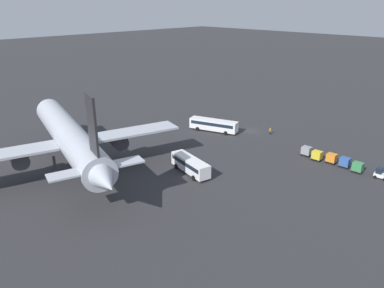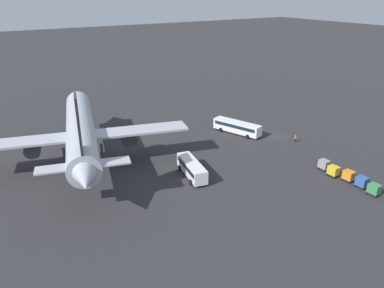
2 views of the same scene
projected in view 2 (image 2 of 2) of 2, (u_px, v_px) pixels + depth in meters
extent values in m
plane|color=#2D2D30|center=(275.00, 136.00, 92.14)|extent=(600.00, 600.00, 0.00)
cylinder|color=#B2B7C1|center=(81.00, 129.00, 75.69)|extent=(40.58, 16.14, 5.62)
cone|color=#B2B7C1|center=(78.00, 101.00, 94.81)|extent=(7.38, 6.79, 5.34)
cone|color=#B2B7C1|center=(85.00, 178.00, 56.31)|extent=(8.39, 6.81, 5.06)
cube|color=#B2B7C1|center=(15.00, 143.00, 70.89)|extent=(10.01, 19.38, 0.44)
cube|color=#B2B7C1|center=(142.00, 130.00, 77.45)|extent=(10.01, 19.38, 0.44)
cube|color=#262628|center=(79.00, 124.00, 56.77)|extent=(4.00, 1.42, 9.00)
cube|color=#B2B7C1|center=(84.00, 165.00, 59.02)|extent=(6.60, 14.85, 0.28)
cylinder|color=#38383D|center=(33.00, 147.00, 73.40)|extent=(5.51, 4.27, 3.09)
cylinder|color=#38383D|center=(128.00, 137.00, 78.44)|extent=(5.51, 4.27, 3.09)
cylinder|color=#38383D|center=(81.00, 129.00, 90.15)|extent=(0.50, 0.50, 4.50)
cylinder|color=black|center=(82.00, 136.00, 90.85)|extent=(1.00, 0.72, 0.90)
cylinder|color=#38383D|center=(65.00, 158.00, 74.86)|extent=(0.50, 0.50, 4.50)
cylinder|color=black|center=(66.00, 166.00, 75.55)|extent=(1.00, 0.72, 0.90)
cylinder|color=#38383D|center=(102.00, 154.00, 76.83)|extent=(0.50, 0.50, 4.50)
cylinder|color=black|center=(103.00, 162.00, 77.53)|extent=(1.00, 0.72, 0.90)
cube|color=white|center=(237.00, 127.00, 93.26)|extent=(12.78, 6.70, 2.60)
cube|color=#192333|center=(237.00, 125.00, 93.09)|extent=(11.85, 6.41, 0.83)
cylinder|color=black|center=(221.00, 130.00, 94.95)|extent=(1.04, 0.61, 1.00)
cylinder|color=black|center=(227.00, 127.00, 97.03)|extent=(1.04, 0.61, 1.00)
cylinder|color=black|center=(247.00, 137.00, 90.46)|extent=(1.04, 0.61, 1.00)
cylinder|color=black|center=(253.00, 133.00, 92.53)|extent=(1.04, 0.61, 1.00)
cube|color=white|center=(192.00, 168.00, 71.96)|extent=(10.50, 4.64, 2.57)
cube|color=#192333|center=(192.00, 166.00, 71.79)|extent=(9.72, 4.51, 0.82)
cylinder|color=black|center=(180.00, 168.00, 74.72)|extent=(1.04, 0.50, 1.00)
cylinder|color=black|center=(193.00, 166.00, 75.61)|extent=(1.04, 0.50, 1.00)
cylinder|color=black|center=(191.00, 182.00, 69.27)|extent=(1.04, 0.50, 1.00)
cylinder|color=black|center=(205.00, 180.00, 70.15)|extent=(1.04, 0.50, 1.00)
cylinder|color=#1E1E2D|center=(295.00, 140.00, 88.62)|extent=(0.32, 0.32, 0.85)
cylinder|color=orange|center=(296.00, 137.00, 88.34)|extent=(0.38, 0.38, 0.65)
sphere|color=tan|center=(296.00, 135.00, 88.16)|extent=(0.24, 0.24, 0.24)
cube|color=#38383D|center=(373.00, 193.00, 65.85)|extent=(2.04, 1.73, 0.10)
cube|color=#38844C|center=(374.00, 189.00, 65.52)|extent=(1.94, 1.65, 1.60)
cylinder|color=black|center=(367.00, 193.00, 66.19)|extent=(0.36, 0.13, 0.36)
cylinder|color=black|center=(371.00, 191.00, 66.85)|extent=(0.36, 0.13, 0.36)
cylinder|color=black|center=(375.00, 197.00, 65.03)|extent=(0.36, 0.13, 0.36)
cylinder|color=black|center=(379.00, 195.00, 65.69)|extent=(0.36, 0.13, 0.36)
cube|color=#38383D|center=(361.00, 185.00, 68.36)|extent=(2.04, 1.73, 0.10)
cube|color=#33569E|center=(362.00, 181.00, 68.03)|extent=(1.94, 1.65, 1.60)
cylinder|color=black|center=(355.00, 186.00, 68.70)|extent=(0.36, 0.13, 0.36)
cylinder|color=black|center=(359.00, 184.00, 69.36)|extent=(0.36, 0.13, 0.36)
cylinder|color=black|center=(363.00, 189.00, 67.53)|extent=(0.36, 0.13, 0.36)
cylinder|color=black|center=(367.00, 187.00, 68.19)|extent=(0.36, 0.13, 0.36)
cube|color=#38383D|center=(348.00, 179.00, 70.61)|extent=(2.04, 1.73, 0.10)
cube|color=orange|center=(349.00, 175.00, 70.28)|extent=(1.94, 1.65, 1.60)
cylinder|color=black|center=(342.00, 179.00, 70.95)|extent=(0.36, 0.13, 0.36)
cylinder|color=black|center=(346.00, 178.00, 71.61)|extent=(0.36, 0.13, 0.36)
cylinder|color=black|center=(349.00, 183.00, 69.79)|extent=(0.36, 0.13, 0.36)
cylinder|color=black|center=(354.00, 181.00, 70.45)|extent=(0.36, 0.13, 0.36)
cube|color=#38383D|center=(333.00, 174.00, 72.45)|extent=(2.04, 1.73, 0.10)
cube|color=gold|center=(334.00, 170.00, 72.13)|extent=(1.94, 1.65, 1.60)
cylinder|color=black|center=(327.00, 175.00, 72.80)|extent=(0.36, 0.13, 0.36)
cylinder|color=black|center=(332.00, 173.00, 73.45)|extent=(0.36, 0.13, 0.36)
cylinder|color=black|center=(334.00, 178.00, 71.63)|extent=(0.36, 0.13, 0.36)
cylinder|color=black|center=(338.00, 176.00, 72.29)|extent=(0.36, 0.13, 0.36)
cube|color=#38383D|center=(324.00, 168.00, 75.03)|extent=(2.04, 1.73, 0.10)
cube|color=gray|center=(324.00, 164.00, 74.70)|extent=(1.94, 1.65, 1.60)
cylinder|color=black|center=(318.00, 168.00, 75.37)|extent=(0.36, 0.13, 0.36)
cylinder|color=black|center=(322.00, 167.00, 76.03)|extent=(0.36, 0.13, 0.36)
cylinder|color=black|center=(325.00, 171.00, 74.21)|extent=(0.36, 0.13, 0.36)
cylinder|color=black|center=(329.00, 169.00, 74.87)|extent=(0.36, 0.13, 0.36)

